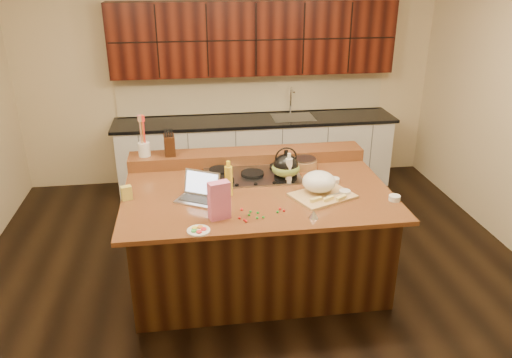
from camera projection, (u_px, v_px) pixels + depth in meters
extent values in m
cube|color=black|center=(257.00, 275.00, 4.91)|extent=(5.50, 5.00, 0.01)
cube|color=beige|center=(230.00, 83.00, 6.65)|extent=(5.50, 0.01, 2.70)
cube|color=beige|center=(342.00, 340.00, 2.10)|extent=(5.50, 0.01, 2.70)
cube|color=black|center=(257.00, 235.00, 4.73)|extent=(2.22, 1.42, 0.88)
cube|color=black|center=(257.00, 191.00, 4.55)|extent=(2.40, 1.60, 0.04)
cube|color=black|center=(247.00, 156.00, 5.16)|extent=(2.40, 0.30, 0.12)
cube|color=gray|center=(252.00, 176.00, 4.81)|extent=(0.92, 0.52, 0.02)
cylinder|color=black|center=(220.00, 170.00, 4.88)|extent=(0.22, 0.22, 0.03)
cylinder|color=black|center=(280.00, 167.00, 4.96)|extent=(0.22, 0.22, 0.03)
cylinder|color=black|center=(222.00, 181.00, 4.65)|extent=(0.22, 0.22, 0.03)
cylinder|color=black|center=(285.00, 177.00, 4.73)|extent=(0.22, 0.22, 0.03)
cylinder|color=black|center=(252.00, 174.00, 4.80)|extent=(0.22, 0.22, 0.03)
cube|color=silver|center=(256.00, 154.00, 6.74)|extent=(3.60, 0.62, 0.90)
cube|color=black|center=(256.00, 120.00, 6.56)|extent=(3.70, 0.66, 0.04)
cube|color=gray|center=(293.00, 118.00, 6.61)|extent=(0.55, 0.42, 0.01)
cylinder|color=gray|center=(291.00, 101.00, 6.70)|extent=(0.02, 0.02, 0.36)
cube|color=black|center=(254.00, 38.00, 6.28)|extent=(3.60, 0.34, 0.90)
cube|color=beige|center=(253.00, 94.00, 6.73)|extent=(3.60, 0.03, 0.50)
ellipsoid|color=black|center=(286.00, 165.00, 4.68)|extent=(0.30, 0.30, 0.21)
ellipsoid|color=olive|center=(286.00, 168.00, 4.69)|extent=(0.32, 0.32, 0.15)
cube|color=#B7B7BC|center=(196.00, 200.00, 4.31)|extent=(0.40, 0.36, 0.02)
cube|color=black|center=(196.00, 199.00, 4.31)|extent=(0.31, 0.25, 0.00)
cube|color=#B7B7BC|center=(202.00, 183.00, 4.37)|extent=(0.32, 0.22, 0.21)
cube|color=silver|center=(202.00, 183.00, 4.36)|extent=(0.29, 0.19, 0.18)
cylinder|color=yellow|center=(229.00, 181.00, 4.38)|extent=(0.07, 0.07, 0.27)
cylinder|color=silver|center=(289.00, 171.00, 4.61)|extent=(0.08, 0.08, 0.25)
cube|color=tan|center=(323.00, 196.00, 4.39)|extent=(0.62, 0.54, 0.02)
ellipsoid|color=white|center=(319.00, 182.00, 4.41)|extent=(0.30, 0.30, 0.18)
cube|color=#EDD872|center=(316.00, 200.00, 4.26)|extent=(0.11, 0.03, 0.03)
cube|color=#EDD872|center=(328.00, 199.00, 4.27)|extent=(0.11, 0.03, 0.03)
cube|color=#EDD872|center=(341.00, 198.00, 4.28)|extent=(0.11, 0.03, 0.03)
cylinder|color=gray|center=(336.00, 194.00, 4.38)|extent=(0.20, 0.08, 0.01)
cylinder|color=white|center=(395.00, 198.00, 4.32)|extent=(0.12, 0.12, 0.04)
cylinder|color=white|center=(345.00, 193.00, 4.42)|extent=(0.13, 0.13, 0.04)
cylinder|color=white|center=(334.00, 180.00, 4.67)|extent=(0.12, 0.12, 0.04)
cylinder|color=#996B3F|center=(305.00, 164.00, 4.99)|extent=(0.31, 0.31, 0.09)
cone|color=silver|center=(314.00, 214.00, 4.01)|extent=(0.11, 0.11, 0.07)
cube|color=#D26390|center=(219.00, 200.00, 3.97)|extent=(0.19, 0.13, 0.31)
cylinder|color=white|center=(199.00, 231.00, 3.82)|extent=(0.19, 0.19, 0.01)
cube|color=gold|center=(127.00, 193.00, 4.32)|extent=(0.10, 0.09, 0.12)
cylinder|color=white|center=(144.00, 149.00, 4.97)|extent=(0.15, 0.15, 0.14)
cube|color=black|center=(169.00, 145.00, 4.99)|extent=(0.12, 0.17, 0.20)
ellipsoid|color=red|center=(280.00, 209.00, 4.16)|extent=(0.02, 0.02, 0.02)
ellipsoid|color=#198C26|center=(263.00, 217.00, 4.02)|extent=(0.02, 0.02, 0.02)
ellipsoid|color=red|center=(242.00, 209.00, 4.15)|extent=(0.02, 0.02, 0.02)
ellipsoid|color=#198C26|center=(257.00, 218.00, 4.01)|extent=(0.02, 0.02, 0.02)
ellipsoid|color=red|center=(244.00, 220.00, 3.98)|extent=(0.02, 0.02, 0.02)
ellipsoid|color=#198C26|center=(258.00, 213.00, 4.09)|extent=(0.02, 0.02, 0.02)
ellipsoid|color=red|center=(284.00, 211.00, 4.13)|extent=(0.02, 0.02, 0.02)
ellipsoid|color=#198C26|center=(249.00, 215.00, 4.06)|extent=(0.02, 0.02, 0.02)
ellipsoid|color=red|center=(240.00, 218.00, 4.01)|extent=(0.02, 0.02, 0.02)
ellipsoid|color=#198C26|center=(250.00, 212.00, 4.11)|extent=(0.02, 0.02, 0.02)
ellipsoid|color=red|center=(246.00, 221.00, 3.96)|extent=(0.02, 0.02, 0.02)
ellipsoid|color=#198C26|center=(277.00, 212.00, 4.10)|extent=(0.02, 0.02, 0.02)
ellipsoid|color=red|center=(242.00, 210.00, 4.14)|extent=(0.02, 0.02, 0.02)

